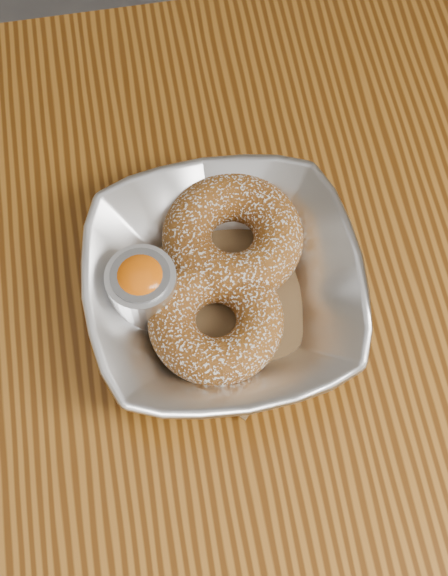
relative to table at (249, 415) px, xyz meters
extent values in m
plane|color=#565659|center=(0.00, 0.00, -0.65)|extent=(4.00, 4.00, 0.00)
cube|color=brown|center=(0.00, 0.00, 0.08)|extent=(1.20, 0.80, 0.04)
imported|color=silver|center=(-0.01, 0.07, 0.13)|extent=(0.22, 0.22, 0.05)
cube|color=brown|center=(-0.01, 0.07, 0.11)|extent=(0.21, 0.21, 0.00)
torus|color=brown|center=(0.00, 0.11, 0.13)|extent=(0.15, 0.15, 0.04)
torus|color=brown|center=(-0.02, 0.04, 0.13)|extent=(0.13, 0.13, 0.04)
cylinder|color=silver|center=(-0.07, 0.08, 0.13)|extent=(0.05, 0.05, 0.05)
cylinder|color=gray|center=(-0.07, 0.08, 0.14)|extent=(0.05, 0.05, 0.05)
ellipsoid|color=#FD6407|center=(-0.07, 0.08, 0.15)|extent=(0.04, 0.04, 0.03)
camera|label=1|loc=(-0.05, -0.19, 0.70)|focal=50.00mm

